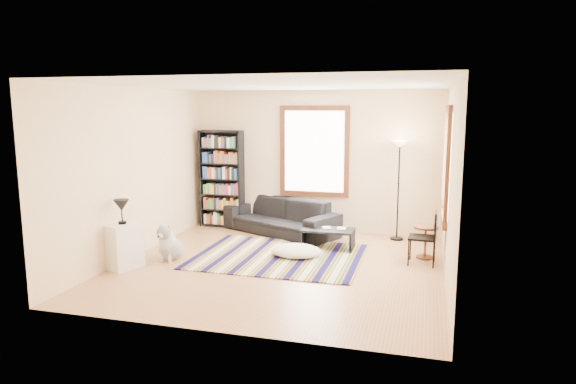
% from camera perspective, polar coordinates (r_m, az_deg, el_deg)
% --- Properties ---
extents(floor, '(5.00, 5.00, 0.10)m').
position_cam_1_polar(floor, '(8.18, -0.94, -8.54)').
color(floor, tan).
rests_on(floor, ground).
extents(ceiling, '(5.00, 5.00, 0.10)m').
position_cam_1_polar(ceiling, '(7.79, -1.00, 12.21)').
color(ceiling, white).
rests_on(ceiling, floor).
extents(wall_back, '(5.00, 0.10, 2.80)m').
position_cam_1_polar(wall_back, '(10.30, 3.03, 3.45)').
color(wall_back, beige).
rests_on(wall_back, floor).
extents(wall_front, '(5.00, 0.10, 2.80)m').
position_cam_1_polar(wall_front, '(5.48, -8.48, -1.94)').
color(wall_front, beige).
rests_on(wall_front, floor).
extents(wall_left, '(0.10, 5.00, 2.80)m').
position_cam_1_polar(wall_left, '(8.90, -16.93, 2.11)').
color(wall_left, beige).
rests_on(wall_left, floor).
extents(wall_right, '(0.10, 5.00, 2.80)m').
position_cam_1_polar(wall_right, '(7.55, 17.95, 0.81)').
color(wall_right, beige).
rests_on(wall_right, floor).
extents(window_back, '(1.20, 0.06, 1.60)m').
position_cam_1_polar(window_back, '(10.21, 2.94, 4.52)').
color(window_back, white).
rests_on(window_back, wall_back).
extents(window_right, '(0.06, 1.20, 1.60)m').
position_cam_1_polar(window_right, '(8.31, 17.25, 2.99)').
color(window_right, white).
rests_on(window_right, wall_right).
extents(rug, '(2.75, 2.20, 0.02)m').
position_cam_1_polar(rug, '(8.63, -1.05, -7.14)').
color(rug, '#0F0B3B').
rests_on(rug, floor).
extents(sofa, '(2.52, 1.81, 0.69)m').
position_cam_1_polar(sofa, '(10.13, -0.80, -2.70)').
color(sofa, black).
rests_on(sofa, floor).
extents(bookshelf, '(0.90, 0.30, 2.00)m').
position_cam_1_polar(bookshelf, '(10.71, -7.37, 1.46)').
color(bookshelf, black).
rests_on(bookshelf, floor).
extents(coffee_table, '(1.02, 0.81, 0.36)m').
position_cam_1_polar(coffee_table, '(9.09, 4.46, -5.20)').
color(coffee_table, black).
rests_on(coffee_table, floor).
extents(book_a, '(0.24, 0.22, 0.02)m').
position_cam_1_polar(book_a, '(9.06, 3.85, -4.01)').
color(book_a, beige).
rests_on(book_a, coffee_table).
extents(book_b, '(0.22, 0.16, 0.02)m').
position_cam_1_polar(book_b, '(9.07, 5.47, -4.03)').
color(book_b, beige).
rests_on(book_b, coffee_table).
extents(floor_cushion, '(0.95, 0.78, 0.21)m').
position_cam_1_polar(floor_cushion, '(8.59, 0.89, -6.55)').
color(floor_cushion, white).
rests_on(floor_cushion, floor).
extents(floor_lamp, '(0.32, 0.32, 1.86)m').
position_cam_1_polar(floor_lamp, '(9.75, 12.15, 0.12)').
color(floor_lamp, black).
rests_on(floor_lamp, floor).
extents(side_table, '(0.51, 0.51, 0.54)m').
position_cam_1_polar(side_table, '(8.78, 15.01, -5.42)').
color(side_table, '#4F2813').
rests_on(side_table, floor).
extents(folding_chair, '(0.44, 0.42, 0.86)m').
position_cam_1_polar(folding_chair, '(8.41, 14.69, -4.93)').
color(folding_chair, black).
rests_on(folding_chair, floor).
extents(white_cabinet, '(0.53, 0.60, 0.70)m').
position_cam_1_polar(white_cabinet, '(8.36, -17.80, -5.73)').
color(white_cabinet, white).
rests_on(white_cabinet, floor).
extents(table_lamp, '(0.32, 0.32, 0.38)m').
position_cam_1_polar(table_lamp, '(8.24, -17.99, -2.10)').
color(table_lamp, black).
rests_on(table_lamp, white_cabinet).
extents(dog, '(0.45, 0.62, 0.60)m').
position_cam_1_polar(dog, '(8.63, -12.87, -5.37)').
color(dog, '#B2B2B2').
rests_on(dog, floor).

